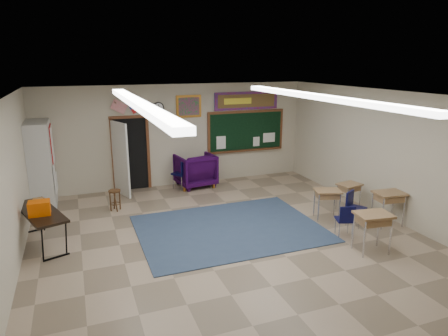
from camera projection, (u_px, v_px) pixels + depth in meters
name	position (u px, v px, depth m)	size (l,w,h in m)	color
floor	(235.00, 245.00, 8.15)	(9.00, 9.00, 0.00)	gray
back_wall	(178.00, 135.00, 11.83)	(8.00, 0.04, 3.00)	#B6AD93
front_wall	(419.00, 300.00, 3.70)	(8.00, 0.04, 3.00)	#B6AD93
left_wall	(5.00, 199.00, 6.39)	(0.04, 9.00, 3.00)	#B6AD93
right_wall	(397.00, 158.00, 9.13)	(0.04, 9.00, 3.00)	#B6AD93
ceiling	(236.00, 97.00, 7.37)	(8.00, 9.00, 0.04)	beige
area_rug	(229.00, 228.00, 8.94)	(4.00, 3.00, 0.02)	#2D3D55
fluorescent_strips	(236.00, 100.00, 7.39)	(3.86, 6.00, 0.10)	white
doorway	(128.00, 155.00, 11.29)	(1.10, 0.89, 2.16)	black
chalkboard	(246.00, 132.00, 12.55)	(2.55, 0.14, 1.30)	brown
bulletin_board	(247.00, 101.00, 12.30)	(2.10, 0.05, 0.55)	#A60E1A
framed_art_print	(189.00, 106.00, 11.69)	(0.75, 0.05, 0.65)	#A66820
wall_clock	(158.00, 108.00, 11.39)	(0.32, 0.05, 0.32)	black
wall_flags	(128.00, 104.00, 11.04)	(1.16, 0.06, 0.70)	red
storage_cabinet	(42.00, 165.00, 10.07)	(0.59, 1.25, 2.20)	#B9B9B4
wingback_armchair	(195.00, 170.00, 11.91)	(1.05, 1.08, 0.99)	black
student_chair_reading	(181.00, 174.00, 11.66)	(0.43, 0.43, 0.87)	black
student_chair_desk_a	(344.00, 220.00, 8.47)	(0.36, 0.36, 0.73)	black
student_chair_desk_b	(356.00, 209.00, 9.02)	(0.39, 0.39, 0.79)	black
student_desk_front_left	(327.00, 203.00, 9.42)	(0.70, 0.60, 0.71)	olive
student_desk_front_right	(349.00, 195.00, 10.01)	(0.64, 0.53, 0.68)	olive
student_desk_back_left	(372.00, 231.00, 7.76)	(0.73, 0.59, 0.80)	olive
student_desk_back_right	(388.00, 207.00, 9.04)	(0.71, 0.56, 0.79)	olive
folding_table	(42.00, 226.00, 8.08)	(1.13, 1.87, 1.01)	black
wooden_stool	(115.00, 200.00, 9.98)	(0.30, 0.30, 0.53)	#4E2F17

